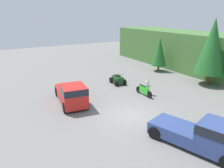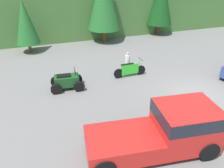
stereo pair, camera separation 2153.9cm
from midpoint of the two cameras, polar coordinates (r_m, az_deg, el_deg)
The scene contains 7 objects.
ground_plane at distance 11.69m, azimuth -26.09°, elevation -13.69°, with size 80.00×80.00×0.00m, color slate.
hillside_backdrop at distance 25.44m, azimuth -24.98°, elevation 15.07°, with size 44.00×6.00×5.15m.
tree_left at distance 23.65m, azimuth -48.37°, elevation 7.67°, with size 2.01×2.01×4.57m.
pickup_truck_red at distance 10.65m, azimuth -53.59°, elevation -21.56°, with size 5.47×2.73×1.97m.
dirt_bike at distance 15.18m, azimuth -36.10°, elevation -4.22°, with size 2.36×0.60×1.19m.
quad_atv at distance 16.92m, azimuth -50.52°, elevation -6.60°, with size 2.13×1.45×1.24m.
rider_person at distance 15.39m, azimuth -36.17°, elevation -2.12°, with size 0.43×0.43×1.64m.
Camera 2 is at (-8.64, -8.83, 6.76)m, focal length 35.00 mm.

